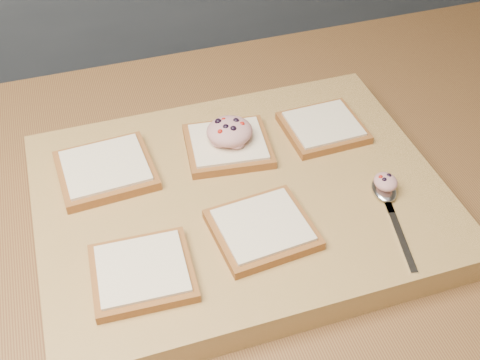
# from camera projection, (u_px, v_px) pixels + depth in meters

# --- Properties ---
(back_counter) EXTENTS (3.60, 0.62, 0.94)m
(back_counter) POSITION_uv_depth(u_px,v_px,m) (69.00, 15.00, 2.09)
(back_counter) COLOR slate
(back_counter) RESTS_ON ground
(cutting_board) EXTENTS (0.53, 0.41, 0.04)m
(cutting_board) POSITION_uv_depth(u_px,v_px,m) (240.00, 201.00, 0.81)
(cutting_board) COLOR tan
(cutting_board) RESTS_ON island_counter
(bread_far_left) EXTENTS (0.13, 0.12, 0.02)m
(bread_far_left) POSITION_uv_depth(u_px,v_px,m) (106.00, 170.00, 0.82)
(bread_far_left) COLOR #975E27
(bread_far_left) RESTS_ON cutting_board
(bread_far_center) EXTENTS (0.13, 0.12, 0.02)m
(bread_far_center) POSITION_uv_depth(u_px,v_px,m) (228.00, 145.00, 0.85)
(bread_far_center) COLOR #975E27
(bread_far_center) RESTS_ON cutting_board
(bread_far_right) EXTENTS (0.11, 0.10, 0.02)m
(bread_far_right) POSITION_uv_depth(u_px,v_px,m) (323.00, 127.00, 0.88)
(bread_far_right) COLOR #975E27
(bread_far_right) RESTS_ON cutting_board
(bread_near_left) EXTENTS (0.12, 0.11, 0.02)m
(bread_near_left) POSITION_uv_depth(u_px,v_px,m) (142.00, 272.00, 0.69)
(bread_near_left) COLOR #975E27
(bread_near_left) RESTS_ON cutting_board
(bread_near_center) EXTENTS (0.13, 0.12, 0.02)m
(bread_near_center) POSITION_uv_depth(u_px,v_px,m) (262.00, 229.00, 0.74)
(bread_near_center) COLOR #975E27
(bread_near_center) RESTS_ON cutting_board
(tuna_salad_dollop) EXTENTS (0.07, 0.06, 0.03)m
(tuna_salad_dollop) POSITION_uv_depth(u_px,v_px,m) (230.00, 131.00, 0.84)
(tuna_salad_dollop) COLOR tan
(tuna_salad_dollop) RESTS_ON bread_far_center
(spoon) EXTENTS (0.05, 0.16, 0.01)m
(spoon) POSITION_uv_depth(u_px,v_px,m) (386.00, 196.00, 0.78)
(spoon) COLOR silver
(spoon) RESTS_ON cutting_board
(spoon_salad) EXTENTS (0.03, 0.03, 0.02)m
(spoon_salad) POSITION_uv_depth(u_px,v_px,m) (386.00, 182.00, 0.78)
(spoon_salad) COLOR tan
(spoon_salad) RESTS_ON spoon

